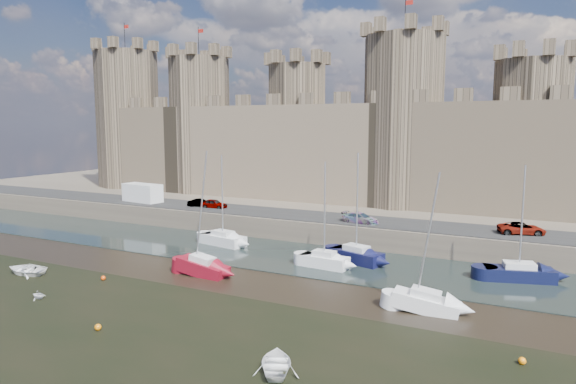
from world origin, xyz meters
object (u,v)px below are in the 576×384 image
object	(u,v)px
sailboat_1	(356,255)
sailboat_2	(324,260)
sailboat_5	(426,302)
car_3	(522,229)
car_2	(360,218)
sailboat_0	(223,239)
sailboat_3	(519,272)
van	(142,193)
car_0	(214,204)
sailboat_4	(203,266)
car_1	(200,203)

from	to	relation	value
sailboat_1	sailboat_2	world-z (taller)	sailboat_1
sailboat_2	sailboat_5	world-z (taller)	sailboat_5
car_3	sailboat_1	distance (m)	17.34
car_3	sailboat_2	bearing A→B (deg)	108.94
car_2	sailboat_0	bearing A→B (deg)	125.43
sailboat_1	sailboat_5	xyz separation A→B (m)	(8.99, -10.38, -0.10)
sailboat_2	sailboat_3	size ratio (longest dim) A/B	1.00
sailboat_3	sailboat_5	distance (m)	12.60
car_3	sailboat_3	xyz separation A→B (m)	(0.25, -8.39, -2.35)
sailboat_2	car_3	bearing A→B (deg)	40.68
car_2	sailboat_2	distance (m)	10.85
sailboat_1	sailboat_2	xyz separation A→B (m)	(-2.18, -3.03, -0.03)
sailboat_2	sailboat_3	xyz separation A→B (m)	(16.95, 3.84, -0.03)
car_2	van	distance (m)	33.37
car_0	sailboat_4	world-z (taller)	sailboat_4
sailboat_0	sailboat_4	distance (m)	11.60
sailboat_2	car_1	bearing A→B (deg)	157.45
van	sailboat_0	bearing A→B (deg)	-15.77
sailboat_3	sailboat_5	bearing A→B (deg)	-133.31
car_2	sailboat_3	distance (m)	18.39
sailboat_3	van	bearing A→B (deg)	155.08
car_3	sailboat_2	xyz separation A→B (m)	(-16.70, -12.23, -2.33)
car_2	sailboat_4	size ratio (longest dim) A/B	0.37
car_0	sailboat_5	distance (m)	37.57
car_0	sailboat_1	distance (m)	24.92
car_3	van	xyz separation A→B (m)	(-50.04, -0.54, 0.69)
car_2	sailboat_5	distance (m)	21.29
van	sailboat_2	xyz separation A→B (m)	(33.34, -11.69, -3.02)
car_0	sailboat_2	xyz separation A→B (m)	(21.01, -11.87, -2.31)
car_3	car_1	bearing A→B (deg)	73.28
car_1	sailboat_0	distance (m)	12.86
car_3	van	size ratio (longest dim) A/B	0.75
sailboat_1	van	bearing A→B (deg)	-176.56
car_1	sailboat_1	xyz separation A→B (m)	(25.42, -8.81, -2.22)
car_3	sailboat_2	distance (m)	20.83
sailboat_1	sailboat_5	distance (m)	13.74
car_0	sailboat_5	world-z (taller)	sailboat_5
car_1	sailboat_5	xyz separation A→B (m)	(34.41, -19.19, -2.32)
sailboat_0	sailboat_2	world-z (taller)	sailboat_0
car_2	sailboat_1	bearing A→B (deg)	-156.22
sailboat_3	sailboat_4	world-z (taller)	sailboat_4
car_3	sailboat_3	bearing A→B (deg)	164.43
car_1	car_3	xyz separation A→B (m)	(39.93, 0.40, 0.08)
car_2	sailboat_4	bearing A→B (deg)	160.90
sailboat_2	car_0	bearing A→B (deg)	154.99
car_0	sailboat_1	size ratio (longest dim) A/B	0.34
car_3	car_2	bearing A→B (deg)	78.27
van	sailboat_3	xyz separation A→B (m)	(50.29, -7.85, -3.05)
car_0	sailboat_1	world-z (taller)	sailboat_1
car_0	car_3	xyz separation A→B (m)	(37.70, 0.36, 0.02)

